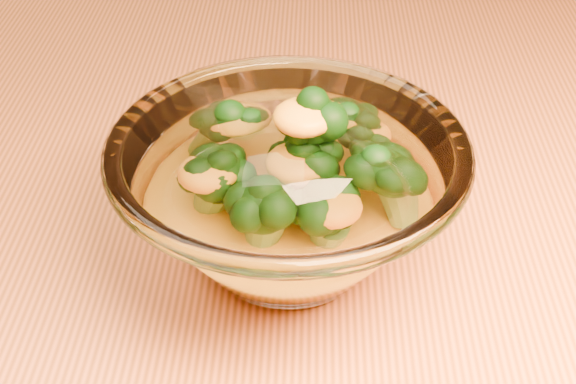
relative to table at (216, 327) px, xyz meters
The scene contains 4 objects.
table is the anchor object (origin of this frame).
glass_bowl 0.16m from the table, 26.40° to the right, with size 0.22×0.22×0.10m.
cheese_sauce 0.14m from the table, 26.40° to the right, with size 0.13×0.13×0.04m, color orange.
broccoli_heap 0.18m from the table, 16.13° to the right, with size 0.15×0.13×0.09m.
Camera 1 is at (0.07, -0.43, 1.11)m, focal length 50.00 mm.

